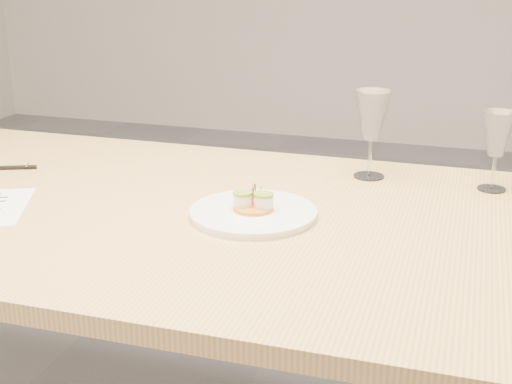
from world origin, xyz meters
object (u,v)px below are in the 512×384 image
(wine_glass_1, at_px, (372,117))
(ballpoint_pen, at_px, (6,168))
(dinner_plate, at_px, (253,212))
(dining_table, at_px, (190,236))
(wine_glass_2, at_px, (498,136))

(wine_glass_1, bearing_deg, ballpoint_pen, -166.45)
(dinner_plate, xyz_separation_m, wine_glass_1, (0.20, 0.36, 0.14))
(dining_table, bearing_deg, wine_glass_1, 45.19)
(dining_table, bearing_deg, wine_glass_2, 27.60)
(dining_table, relative_size, wine_glass_2, 12.48)
(wine_glass_1, relative_size, wine_glass_2, 1.15)
(dinner_plate, distance_m, ballpoint_pen, 0.74)
(dinner_plate, relative_size, wine_glass_1, 1.25)
(dining_table, height_order, wine_glass_2, wine_glass_2)
(wine_glass_2, bearing_deg, ballpoint_pen, -170.27)
(wine_glass_1, xyz_separation_m, wine_glass_2, (0.30, -0.01, -0.02))
(dinner_plate, relative_size, wine_glass_2, 1.44)
(dining_table, relative_size, ballpoint_pen, 16.05)
(dinner_plate, height_order, wine_glass_2, wine_glass_2)
(dinner_plate, bearing_deg, dining_table, 178.24)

